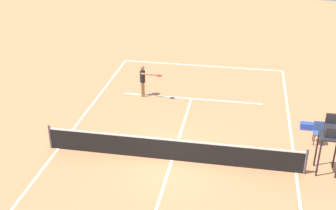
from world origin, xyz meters
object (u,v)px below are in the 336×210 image
object	(u,v)px
player_serving	(143,78)
courtside_chair_mid	(319,132)
umpire_chair	(331,135)
equipment_bag	(309,126)
tennis_ball	(168,103)

from	to	relation	value
player_serving	courtside_chair_mid	xyz separation A→B (m)	(-8.39, 3.23, -0.47)
umpire_chair	equipment_bag	bearing A→B (deg)	-85.60
courtside_chair_mid	equipment_bag	world-z (taller)	courtside_chair_mid
tennis_ball	courtside_chair_mid	bearing A→B (deg)	160.14
umpire_chair	equipment_bag	size ratio (longest dim) A/B	3.17
courtside_chair_mid	equipment_bag	bearing A→B (deg)	-78.39
player_serving	umpire_chair	xyz separation A→B (m)	(-8.41, 5.41, 0.60)
tennis_ball	courtside_chair_mid	size ratio (longest dim) A/B	0.07
umpire_chair	courtside_chair_mid	distance (m)	2.43
tennis_ball	equipment_bag	size ratio (longest dim) A/B	0.09
player_serving	equipment_bag	bearing A→B (deg)	83.07
tennis_ball	umpire_chair	xyz separation A→B (m)	(-7.00, 4.70, 1.57)
courtside_chair_mid	equipment_bag	distance (m)	1.23
umpire_chair	tennis_ball	bearing A→B (deg)	-33.90
player_serving	equipment_bag	distance (m)	8.46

